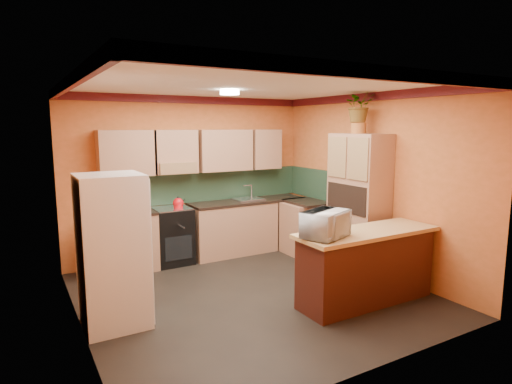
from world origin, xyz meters
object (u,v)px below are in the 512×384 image
stove (172,236)px  pantry (358,204)px  fridge (113,251)px  breakfast_bar (366,268)px  base_cabinets_back (208,232)px  microwave (326,224)px

stove → pantry: 2.99m
fridge → breakfast_bar: 3.05m
stove → fridge: fridge is taller
base_cabinets_back → breakfast_bar: bearing=-70.6°
base_cabinets_back → fridge: bearing=-136.8°
breakfast_bar → base_cabinets_back: bearing=109.4°
base_cabinets_back → stove: size_ratio=4.01×
stove → microwave: 2.95m
fridge → pantry: 3.61m
breakfast_bar → microwave: microwave is taller
microwave → breakfast_bar: bearing=-22.2°
breakfast_bar → microwave: size_ratio=3.20×
fridge → breakfast_bar: (2.88, -0.94, -0.41)m
base_cabinets_back → stove: stove is taller
base_cabinets_back → breakfast_bar: same height
pantry → base_cabinets_back: bearing=133.2°
fridge → microwave: size_ratio=3.02×
base_cabinets_back → pantry: 2.54m
stove → fridge: size_ratio=0.54×
base_cabinets_back → pantry: size_ratio=1.74×
stove → pantry: bearing=-37.8°
stove → microwave: bearing=-71.4°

